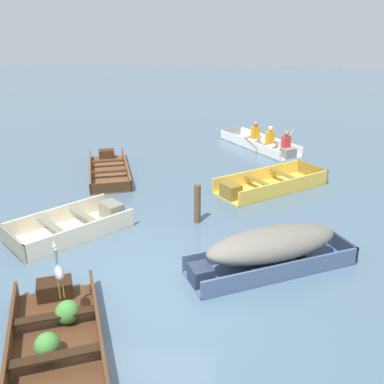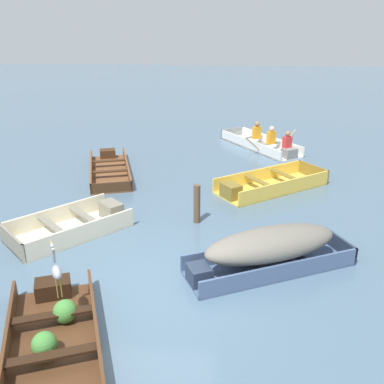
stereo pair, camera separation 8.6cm
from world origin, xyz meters
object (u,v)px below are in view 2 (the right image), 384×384
dinghy_dark_varnish_foreground (54,333)px  heron_on_dinghy (56,270)px  skiff_slate_blue_mid_moored (270,248)px  rowboat_white_with_crew (264,143)px  skiff_yellow_far_moored (268,185)px  skiff_wooden_brown_near_moored (109,169)px  mooring_post (197,204)px  skiff_cream_outer_moored (75,225)px

dinghy_dark_varnish_foreground → heron_on_dinghy: bearing=96.5°
skiff_slate_blue_mid_moored → rowboat_white_with_crew: 8.08m
skiff_yellow_far_moored → rowboat_white_with_crew: 4.01m
dinghy_dark_varnish_foreground → skiff_wooden_brown_near_moored: (-1.07, 7.39, -0.03)m
skiff_slate_blue_mid_moored → heron_on_dinghy: heron_on_dinghy is taller
dinghy_dark_varnish_foreground → rowboat_white_with_crew: size_ratio=0.89×
skiff_wooden_brown_near_moored → skiff_slate_blue_mid_moored: skiff_slate_blue_mid_moored is taller
skiff_wooden_brown_near_moored → mooring_post: 4.42m
rowboat_white_with_crew → heron_on_dinghy: heron_on_dinghy is taller
heron_on_dinghy → skiff_cream_outer_moored: bearing=104.5°
skiff_cream_outer_moored → dinghy_dark_varnish_foreground: bearing=-76.6°
skiff_slate_blue_mid_moored → mooring_post: bearing=127.3°
rowboat_white_with_crew → mooring_post: rowboat_white_with_crew is taller
skiff_slate_blue_mid_moored → heron_on_dinghy: size_ratio=3.91×
skiff_wooden_brown_near_moored → rowboat_white_with_crew: bearing=29.8°
skiff_slate_blue_mid_moored → heron_on_dinghy: 3.73m
rowboat_white_with_crew → skiff_cream_outer_moored: bearing=-124.4°
dinghy_dark_varnish_foreground → skiff_wooden_brown_near_moored: dinghy_dark_varnish_foreground is taller
skiff_wooden_brown_near_moored → skiff_slate_blue_mid_moored: bearing=-50.4°
heron_on_dinghy → mooring_post: size_ratio=0.93×
heron_on_dinghy → skiff_wooden_brown_near_moored: bearing=98.3°
dinghy_dark_varnish_foreground → skiff_slate_blue_mid_moored: bearing=33.5°
dinghy_dark_varnish_foreground → skiff_yellow_far_moored: skiff_yellow_far_moored is taller
skiff_yellow_far_moored → skiff_cream_outer_moored: skiff_cream_outer_moored is taller
skiff_yellow_far_moored → skiff_wooden_brown_near_moored: bearing=165.8°
dinghy_dark_varnish_foreground → skiff_yellow_far_moored: size_ratio=0.96×
skiff_yellow_far_moored → mooring_post: 2.83m
skiff_wooden_brown_near_moored → skiff_cream_outer_moored: bearing=-86.3°
skiff_cream_outer_moored → heron_on_dinghy: heron_on_dinghy is taller
skiff_wooden_brown_near_moored → skiff_yellow_far_moored: (4.68, -1.18, 0.04)m
mooring_post → skiff_wooden_brown_near_moored: bearing=130.8°
dinghy_dark_varnish_foreground → skiff_yellow_far_moored: bearing=59.8°
skiff_cream_outer_moored → mooring_post: bearing=13.9°
dinghy_dark_varnish_foreground → skiff_cream_outer_moored: skiff_cream_outer_moored is taller
skiff_cream_outer_moored → rowboat_white_with_crew: (4.66, 6.81, 0.06)m
dinghy_dark_varnish_foreground → skiff_wooden_brown_near_moored: size_ratio=0.87×
skiff_cream_outer_moored → heron_on_dinghy: bearing=-75.5°
skiff_wooden_brown_near_moored → skiff_cream_outer_moored: size_ratio=1.35×
skiff_slate_blue_mid_moored → rowboat_white_with_crew: size_ratio=0.95×
rowboat_white_with_crew → skiff_slate_blue_mid_moored: bearing=-94.2°
skiff_yellow_far_moored → dinghy_dark_varnish_foreground: bearing=-120.2°
skiff_slate_blue_mid_moored → heron_on_dinghy: (-3.31, -1.66, 0.42)m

